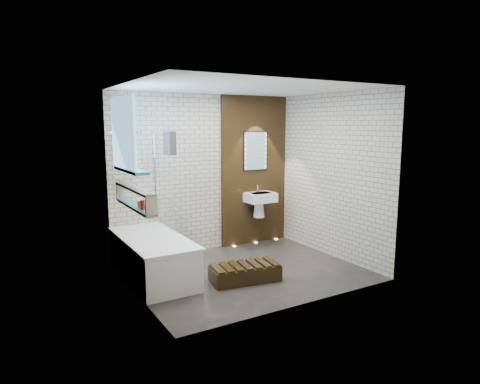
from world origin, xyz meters
TOP-DOWN VIEW (x-y plane):
  - ground at (0.00, 0.00)m, footprint 3.20×3.20m
  - room_shell at (0.00, 0.00)m, footprint 3.24×3.20m
  - walnut_panel at (0.95, 1.27)m, footprint 1.30×0.06m
  - clerestory_window at (-1.57, 0.35)m, footprint 0.18×1.00m
  - display_niche at (-1.53, 0.15)m, footprint 0.14×1.30m
  - bathtub at (-1.22, 0.45)m, footprint 0.79×1.74m
  - bath_screen at (-0.87, 0.89)m, footprint 0.01×0.78m
  - towel at (-0.87, 0.61)m, footprint 0.10×0.25m
  - shower_head at (-1.30, 0.95)m, footprint 0.18×0.18m
  - washbasin at (0.95, 1.07)m, footprint 0.50×0.36m
  - led_mirror at (0.95, 1.23)m, footprint 0.50×0.02m
  - walnut_step at (-0.19, -0.30)m, footprint 0.98×0.56m
  - niche_bottles at (-1.53, -0.12)m, footprint 0.05×0.17m
  - sill_vases at (-1.50, 0.52)m, footprint 0.18×0.18m
  - floor_uplights at (0.95, 1.20)m, footprint 0.96×0.06m

SIDE VIEW (x-z plane):
  - ground at x=0.00m, z-range 0.00..0.00m
  - floor_uplights at x=0.95m, z-range 0.00..0.01m
  - walnut_step at x=-0.19m, z-range 0.00..0.21m
  - bathtub at x=-1.22m, z-range -0.06..0.64m
  - washbasin at x=0.95m, z-range 0.50..1.08m
  - niche_bottles at x=-1.53m, z-range 1.09..1.22m
  - display_niche at x=-1.53m, z-range 1.07..1.33m
  - bath_screen at x=-0.87m, z-range 0.58..1.98m
  - walnut_panel at x=0.95m, z-range 0.00..2.60m
  - room_shell at x=0.00m, z-range 0.00..2.60m
  - sill_vases at x=-1.50m, z-range 1.55..1.73m
  - led_mirror at x=0.95m, z-range 1.30..2.00m
  - towel at x=-0.87m, z-range 1.69..2.01m
  - clerestory_window at x=-1.57m, z-range 1.43..2.37m
  - shower_head at x=-1.30m, z-range 1.99..2.01m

